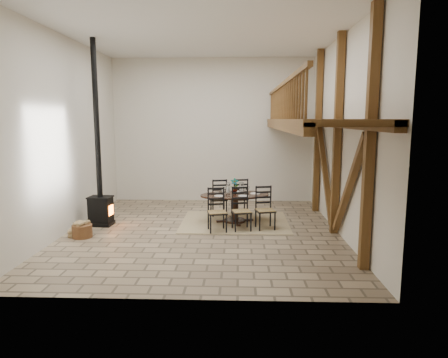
{
  "coord_description": "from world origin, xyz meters",
  "views": [
    {
      "loc": [
        0.92,
        -10.1,
        2.92
      ],
      "look_at": [
        0.53,
        0.4,
        1.33
      ],
      "focal_mm": 32.0,
      "sensor_mm": 36.0,
      "label": 1
    }
  ],
  "objects_px": {
    "wood_stove": "(100,185)",
    "log_basket": "(82,230)",
    "dining_table": "(236,208)",
    "log_stack": "(76,232)"
  },
  "relations": [
    {
      "from": "dining_table",
      "to": "wood_stove",
      "type": "bearing_deg",
      "value": 172.85
    },
    {
      "from": "dining_table",
      "to": "wood_stove",
      "type": "xyz_separation_m",
      "value": [
        -3.72,
        -0.34,
        0.7
      ]
    },
    {
      "from": "dining_table",
      "to": "log_stack",
      "type": "bearing_deg",
      "value": -173.01
    },
    {
      "from": "dining_table",
      "to": "log_basket",
      "type": "bearing_deg",
      "value": -170.99
    },
    {
      "from": "dining_table",
      "to": "log_stack",
      "type": "height_order",
      "value": "dining_table"
    },
    {
      "from": "wood_stove",
      "to": "log_basket",
      "type": "xyz_separation_m",
      "value": [
        -0.08,
        -1.15,
        -0.96
      ]
    },
    {
      "from": "wood_stove",
      "to": "log_stack",
      "type": "bearing_deg",
      "value": -100.33
    },
    {
      "from": "wood_stove",
      "to": "log_basket",
      "type": "height_order",
      "value": "wood_stove"
    },
    {
      "from": "wood_stove",
      "to": "log_stack",
      "type": "distance_m",
      "value": 1.51
    },
    {
      "from": "log_basket",
      "to": "log_stack",
      "type": "height_order",
      "value": "log_basket"
    }
  ]
}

